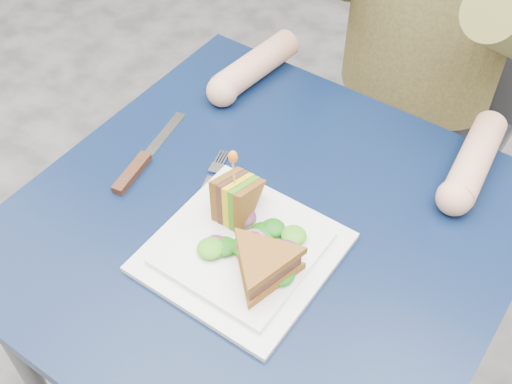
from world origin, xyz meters
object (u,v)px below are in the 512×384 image
Objects in this scene: chair at (425,91)px; sandwich_flat at (263,265)px; sandwich_upright at (235,200)px; fork at (205,189)px; plate at (243,251)px; knife at (138,166)px; table at (262,254)px.

sandwich_flat is (0.06, -0.78, 0.23)m from chair.
sandwich_upright is 0.10m from fork.
plate is 1.18× the size of knife.
sandwich_flat is (0.06, -0.03, 0.04)m from plate.
table is 0.26m from knife.
sandwich_flat reaches higher than plate.
sandwich_upright is (-0.05, 0.05, 0.05)m from plate.
table is at bearing 29.93° from sandwich_upright.
sandwich_upright is 0.21m from knife.
plate is at bearing -82.77° from table.
table is at bearing 4.85° from knife.
plate is 1.45× the size of sandwich_flat.
chair is at bearing 94.65° from sandwich_flat.
plate reaches higher than table.
fork is at bearing 162.13° from sandwich_upright.
sandwich_flat is at bearing -85.35° from chair.
fork is at bearing 177.95° from table.
sandwich_flat is at bearing -12.97° from knife.
sandwich_flat is 0.21m from fork.
fork is 0.80× the size of knife.
table is at bearing 97.23° from plate.
knife is (-0.21, 0.00, -0.05)m from sandwich_upright.
chair is 5.29× the size of fork.
knife reaches higher than table.
plate is 0.08m from sandwich_upright.
plate is at bearing 155.56° from sandwich_flat.
sandwich_flat is at bearing -34.57° from sandwich_upright.
chair reaches higher than fork.
knife is (-0.31, 0.07, -0.04)m from sandwich_flat.
table is 6.07× the size of sandwich_upright.
table is 3.40× the size of knife.
sandwich_flat is 0.81× the size of knife.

